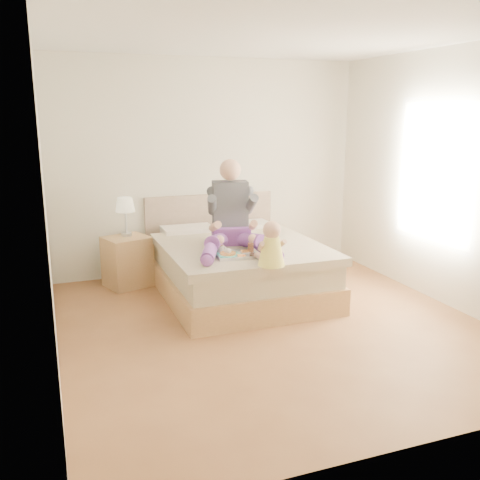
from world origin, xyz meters
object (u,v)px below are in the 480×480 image
object	(u,v)px
nightstand	(127,261)
adult	(232,221)
tray	(236,253)
bed	(235,265)
baby	(271,247)

from	to	relation	value
nightstand	adult	world-z (taller)	adult
nightstand	tray	xyz separation A→B (m)	(0.92, -1.29, 0.34)
bed	nightstand	xyz separation A→B (m)	(-1.14, 0.65, -0.02)
tray	adult	bearing A→B (deg)	81.01
nightstand	bed	bearing A→B (deg)	-48.71
nightstand	adult	xyz separation A→B (m)	(1.02, -0.88, 0.59)
bed	adult	bearing A→B (deg)	-116.51
bed	tray	xyz separation A→B (m)	(-0.22, -0.64, 0.32)
tray	baby	distance (m)	0.49
nightstand	tray	distance (m)	1.62
tray	baby	size ratio (longest dim) A/B	1.03
adult	tray	distance (m)	0.49
nightstand	baby	xyz separation A→B (m)	(1.12, -1.71, 0.49)
adult	tray	bearing A→B (deg)	-92.50
bed	baby	size ratio (longest dim) A/B	5.05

